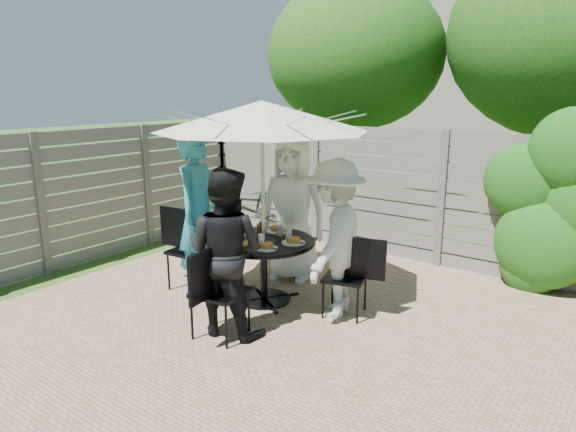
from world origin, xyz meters
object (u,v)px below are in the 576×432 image
Objects in this scene: chair_right at (346,292)px; plate_right at (293,241)px; plate_left at (235,234)px; glass_left at (238,233)px; chair_back at (297,254)px; plate_extra at (266,247)px; plate_front at (248,246)px; glass_back at (265,227)px; chair_left at (192,265)px; chair_front at (220,310)px; glass_front at (262,241)px; person_front at (225,253)px; syrup_jug at (261,231)px; plate_back at (277,230)px; patio_table at (264,259)px; coffee_cup at (280,231)px; person_back at (293,209)px; bicycle at (250,207)px; glass_right at (289,234)px; person_left at (199,213)px; person_right at (335,239)px; umbrella at (262,116)px.

chair_right is 0.78m from plate_right.
glass_left reaches higher than plate_left.
chair_back is 3.81× the size of plate_extra.
glass_back is at bearing 112.69° from plate_front.
plate_front is 1.08× the size of plate_extra.
plate_front is at bearing -13.53° from chair_left.
chair_front is 0.88m from glass_front.
plate_right is (0.16, 0.89, -0.07)m from person_front.
person_front is 0.88m from syrup_jug.
plate_back is 1.00× the size of plate_left.
plate_back is at bearing -90.00° from person_front.
patio_table is at bearing -90.00° from person_front.
coffee_cup is at bearing -0.71° from chair_front.
chair_left is at bearing -139.41° from person_back.
plate_back and plate_front have the same top height.
plate_right is at bearing -33.32° from bicycle.
plate_left is 0.14× the size of bicycle.
plate_left is 2.17× the size of coffee_cup.
plate_extra is 1.71× the size of glass_front.
syrup_jug is at bearing 7.48° from chair_front.
glass_right reaches higher than plate_front.
plate_right is (1.16, 0.27, -0.20)m from person_left.
chair_back is at bearing 90.46° from person_back.
chair_left is at bearing -167.01° from plate_right.
bicycle is (-2.10, 1.79, -0.31)m from glass_right.
person_front is 0.99× the size of person_right.
umbrella is at bearing -76.92° from plate_back.
umbrella is 1.27m from syrup_jug.
patio_table is 0.44m from plate_right.
chair_front reaches higher than glass_front.
chair_front is 1.29m from coffee_cup.
chair_front is 1.13m from plate_left.
chair_back is at bearing -139.27° from person_right.
plate_extra is (0.59, -0.17, 0.00)m from plate_left.
person_right is 6.46× the size of plate_back.
syrup_jug is at bearing 137.52° from plate_extra.
chair_front is (0.41, -1.75, -0.62)m from person_back.
syrup_jug is (-0.26, 0.84, -0.01)m from person_front.
patio_table is at bearing -2.82° from chair_right.
patio_table is at bearing -54.92° from glass_back.
chair_left is 1.40m from plate_right.
bicycle is (-1.66, 1.01, 0.22)m from chair_back.
person_left is 0.78m from glass_back.
plate_back is at bearing 138.62° from coffee_cup.
glass_right is at bearing 12.79° from chair_back.
coffee_cup is (-0.11, 0.47, -0.01)m from glass_front.
person_left reaches higher than glass_front.
person_left is 13.61× the size of glass_front.
plate_extra is at bearing -107.88° from plate_right.
patio_table is 0.89m from person_right.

